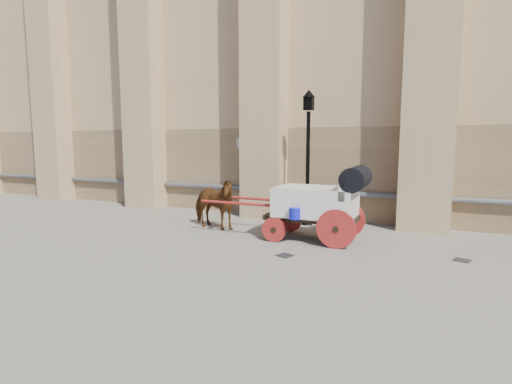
% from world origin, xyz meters
% --- Properties ---
extents(ground, '(90.00, 90.00, 0.00)m').
position_xyz_m(ground, '(0.00, 0.00, 0.00)').
color(ground, slate).
rests_on(ground, ground).
extents(horse, '(1.92, 1.20, 1.50)m').
position_xyz_m(horse, '(-1.62, 1.27, 0.75)').
color(horse, '#5F3413').
rests_on(horse, ground).
extents(carriage, '(4.44, 1.58, 1.94)m').
position_xyz_m(carriage, '(1.63, 1.23, 1.04)').
color(carriage, black).
rests_on(carriage, ground).
extents(street_lamp, '(0.38, 0.38, 4.07)m').
position_xyz_m(street_lamp, '(0.71, 2.98, 2.18)').
color(street_lamp, black).
rests_on(street_lamp, ground).
extents(drain_grate_near, '(0.41, 0.41, 0.01)m').
position_xyz_m(drain_grate_near, '(1.29, -0.48, 0.01)').
color(drain_grate_near, black).
rests_on(drain_grate_near, ground).
extents(drain_grate_far, '(0.40, 0.40, 0.01)m').
position_xyz_m(drain_grate_far, '(4.89, 0.77, 0.01)').
color(drain_grate_far, black).
rests_on(drain_grate_far, ground).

